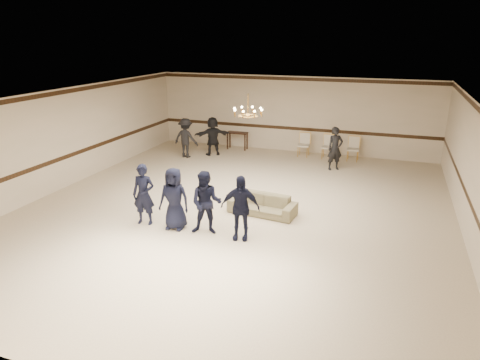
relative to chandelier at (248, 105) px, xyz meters
The scene contains 16 objects.
room 1.62m from the chandelier, 90.00° to the right, with size 12.01×14.01×3.21m.
chair_rail 6.27m from the chandelier, 90.00° to the left, with size 12.00×0.02×0.14m, color black.
crown_molding 5.99m from the chandelier, 90.00° to the left, with size 12.00×0.02×0.14m, color black.
chandelier is the anchor object (origin of this frame).
boy_a 3.98m from the chandelier, 124.80° to the right, with size 0.60×0.39×1.64m, color black.
boy_b 3.63m from the chandelier, 110.48° to the right, with size 0.80×0.52×1.64m, color black.
boy_c 3.47m from the chandelier, 92.98° to the right, with size 0.80×0.62×1.64m, color black.
boy_d 3.55m from the chandelier, 74.92° to the right, with size 0.96×0.40×1.64m, color black.
settee 2.95m from the chandelier, 53.88° to the right, with size 1.89×0.74×0.55m, color #766E4F.
adult_left 5.64m from the chandelier, 137.53° to the left, with size 1.04×0.60×1.62m, color black.
adult_mid 5.57m from the chandelier, 124.98° to the left, with size 1.50×0.48×1.62m, color black.
adult_right 4.85m from the chandelier, 60.95° to the left, with size 0.59×0.39×1.62m, color black.
banquet_chair_left 5.84m from the chandelier, 82.79° to the left, with size 0.47×0.47×0.96m, color beige, non-canonical shape.
banquet_chair_mid 6.04m from the chandelier, 72.48° to the left, with size 0.47×0.47×0.96m, color beige, non-canonical shape.
banquet_chair_right 6.39m from the chandelier, 63.22° to the left, with size 0.47×0.47×0.96m, color beige, non-canonical shape.
console_table 6.46m from the chandelier, 113.01° to the left, with size 0.91×0.39×0.77m, color black.
Camera 1 is at (4.01, -10.95, 4.81)m, focal length 32.25 mm.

